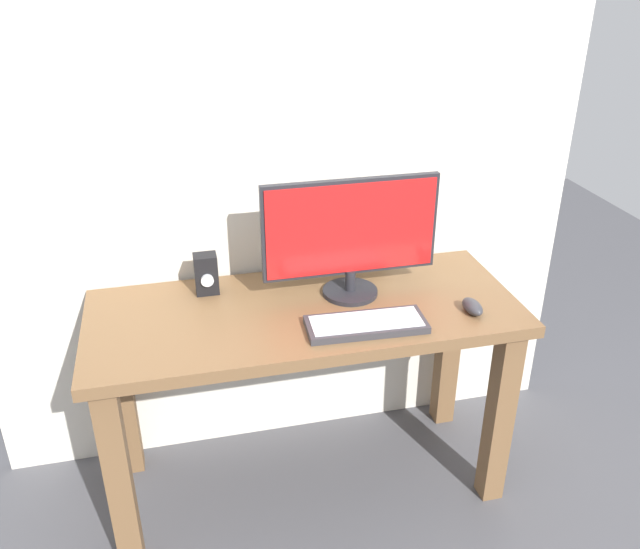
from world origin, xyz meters
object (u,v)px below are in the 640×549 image
at_px(desk, 305,344).
at_px(monitor, 351,234).
at_px(mouse, 472,307).
at_px(keyboard_primary, 366,324).
at_px(audio_controller, 206,274).

distance_m(desk, monitor, 0.42).
height_order(desk, mouse, mouse).
xyz_separation_m(desk, mouse, (0.54, -0.16, 0.17)).
bearing_deg(mouse, keyboard_primary, 179.32).
height_order(keyboard_primary, audio_controller, audio_controller).
relative_size(desk, monitor, 2.40).
xyz_separation_m(monitor, audio_controller, (-0.49, 0.12, -0.15)).
xyz_separation_m(desk, keyboard_primary, (0.16, -0.17, 0.16)).
bearing_deg(monitor, mouse, -32.44).
bearing_deg(monitor, keyboard_primary, -92.84).
xyz_separation_m(monitor, mouse, (0.36, -0.23, -0.20)).
relative_size(keyboard_primary, audio_controller, 2.70).
height_order(keyboard_primary, mouse, mouse).
bearing_deg(audio_controller, keyboard_primary, -37.08).
relative_size(monitor, audio_controller, 4.18).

